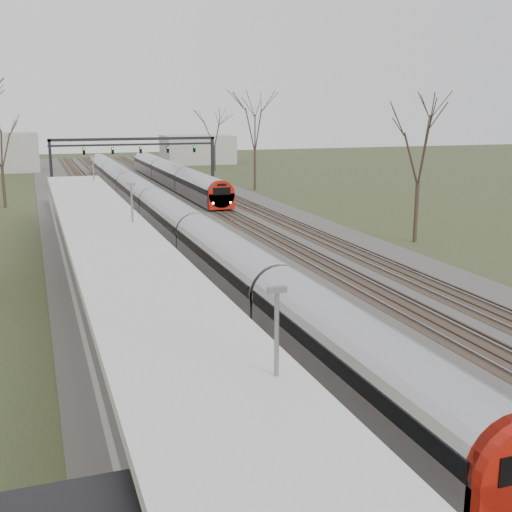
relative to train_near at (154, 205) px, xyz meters
The scene contains 7 objects.
track_bed 3.68m from the train_near, 35.38° to the right, with size 24.00×160.00×0.22m.
platform 20.56m from the train_near, 108.60° to the right, with size 3.50×69.00×1.00m, color #9E9B93.
canopy 24.98m from the train_near, 105.28° to the right, with size 4.10×50.00×3.11m.
signal_gantry 28.37m from the train_near, 84.31° to the left, with size 21.00×0.59×6.08m.
tree_east_far 23.02m from the train_near, 42.20° to the right, with size 5.00×5.00×10.30m.
train_near is the anchor object (origin of this frame).
train_far 26.44m from the train_near, 74.65° to the left, with size 2.62×45.21×3.05m.
Camera 1 is at (-12.28, 2.18, 9.63)m, focal length 45.00 mm.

